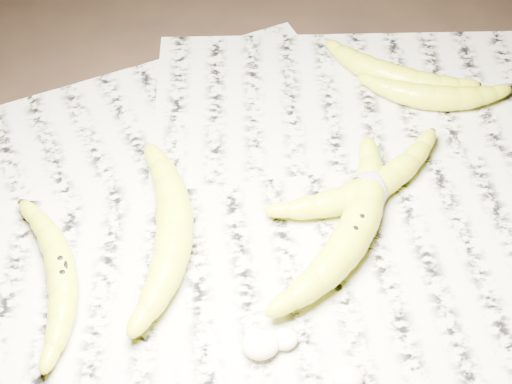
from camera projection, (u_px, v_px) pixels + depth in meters
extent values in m
plane|color=black|center=(263.00, 222.00, 0.80)|extent=(3.00, 3.00, 0.00)
cube|color=#B1AE98|center=(283.00, 241.00, 0.78)|extent=(0.90, 0.70, 0.01)
torus|color=white|center=(370.00, 187.00, 0.80)|extent=(0.02, 0.04, 0.04)
ellipsoid|color=#FEEDC4|center=(261.00, 343.00, 0.69)|extent=(0.04, 0.03, 0.02)
ellipsoid|color=#FEEDC4|center=(349.00, 377.00, 0.67)|extent=(0.03, 0.02, 0.02)
ellipsoid|color=#FEEDC4|center=(285.00, 337.00, 0.69)|extent=(0.03, 0.02, 0.02)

